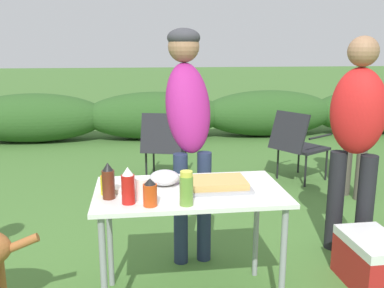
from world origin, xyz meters
TOP-DOWN VIEW (x-y plane):
  - shrub_hedge at (0.00, 4.88)m, footprint 14.40×0.90m
  - folding_table at (0.00, 0.00)m, footprint 1.10×0.64m
  - food_tray at (0.15, -0.00)m, footprint 0.40×0.28m
  - plate_stack at (-0.36, 0.05)m, footprint 0.21×0.21m
  - mixing_bowl at (-0.14, 0.11)m, footprint 0.18×0.18m
  - paper_cup_stack at (-0.27, -0.15)m, footprint 0.08×0.08m
  - ketchup_bottle at (-0.35, -0.18)m, footprint 0.07×0.07m
  - bbq_sauce_bottle at (-0.46, -0.09)m, footprint 0.07×0.07m
  - mustard_bottle at (-0.48, -0.02)m, footprint 0.06×0.06m
  - relish_jar at (-0.05, -0.24)m, footprint 0.07×0.07m
  - hot_sauce_bottle at (-0.24, -0.23)m, footprint 0.07×0.07m
  - standing_person_with_beanie at (0.07, 0.66)m, footprint 0.38×0.50m
  - standing_person_in_dark_puffer at (1.29, 0.53)m, footprint 0.49×0.47m
  - standing_person_in_olive_jacket at (1.93, 1.68)m, footprint 0.33×0.38m
  - camp_chair_green_behind_table at (0.01, 2.44)m, footprint 0.60×0.69m
  - camp_chair_near_hedge at (1.54, 2.28)m, footprint 0.74×0.70m
  - cooler_box at (1.22, 0.05)m, footprint 0.33×0.49m

SIDE VIEW (x-z plane):
  - cooler_box at x=1.22m, z-range 0.00..0.34m
  - shrub_hedge at x=0.00m, z-range 0.00..0.81m
  - camp_chair_green_behind_table at x=0.01m, z-range 0.05..0.88m
  - camp_chair_near_hedge at x=1.54m, z-range 0.05..0.88m
  - folding_table at x=0.00m, z-range 0.29..1.03m
  - plate_stack at x=-0.36m, z-range 0.74..0.76m
  - food_tray at x=0.15m, z-range 0.74..0.79m
  - mixing_bowl at x=-0.14m, z-range 0.74..0.83m
  - paper_cup_stack at x=-0.27m, z-range 0.74..0.87m
  - mustard_bottle at x=-0.48m, z-range 0.74..0.88m
  - hot_sauce_bottle at x=-0.24m, z-range 0.74..0.89m
  - relish_jar at x=-0.05m, z-range 0.74..0.92m
  - ketchup_bottle at x=-0.35m, z-range 0.73..0.94m
  - bbq_sauce_bottle at x=-0.46m, z-range 0.73..0.94m
  - standing_person_in_dark_puffer at x=1.29m, z-range 0.16..1.79m
  - standing_person_in_olive_jacket at x=1.93m, z-range 0.21..1.80m
  - standing_person_with_beanie at x=0.07m, z-range 0.25..1.93m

